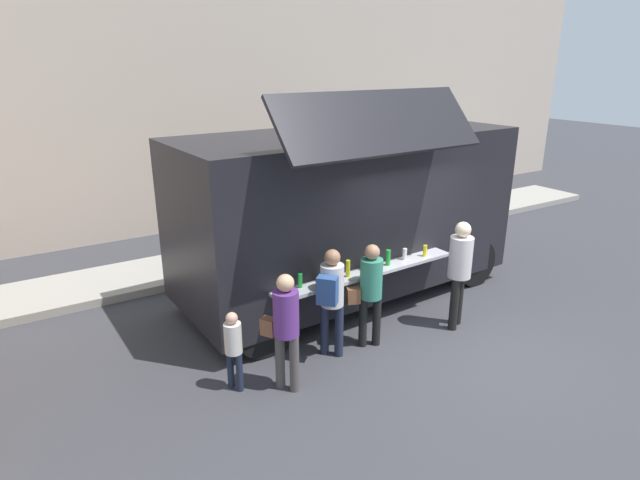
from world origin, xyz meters
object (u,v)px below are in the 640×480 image
object	(u,v)px
food_truck_main	(348,210)
customer_front_ordering	(370,287)
trash_bin	(420,210)
customer_rear_waiting	(285,323)
customer_mid_with_backpack	(331,293)
customer_extra_browsing	(460,266)
child_near_queue	(233,344)

from	to	relation	value
food_truck_main	customer_front_ordering	size ratio (longest dim) A/B	3.74
trash_bin	customer_rear_waiting	xyz separation A→B (m)	(-6.20, -4.31, 0.49)
food_truck_main	customer_mid_with_backpack	world-z (taller)	food_truck_main
customer_rear_waiting	food_truck_main	bearing A→B (deg)	8.87
customer_rear_waiting	customer_extra_browsing	distance (m)	3.10
food_truck_main	customer_rear_waiting	size ratio (longest dim) A/B	3.73
customer_front_ordering	customer_mid_with_backpack	distance (m)	0.64
customer_mid_with_backpack	child_near_queue	xyz separation A→B (m)	(-1.50, -0.02, -0.34)
trash_bin	customer_mid_with_backpack	world-z (taller)	customer_mid_with_backpack
food_truck_main	customer_mid_with_backpack	size ratio (longest dim) A/B	3.69
customer_front_ordering	customer_rear_waiting	size ratio (longest dim) A/B	1.00
customer_extra_browsing	trash_bin	bearing A→B (deg)	-62.95
trash_bin	customer_rear_waiting	size ratio (longest dim) A/B	0.57
customer_rear_waiting	customer_mid_with_backpack	bearing A→B (deg)	-10.69
customer_extra_browsing	food_truck_main	bearing A→B (deg)	-5.23
food_truck_main	child_near_queue	xyz separation A→B (m)	(-2.90, -1.66, -0.94)
food_truck_main	trash_bin	bearing A→B (deg)	28.69
trash_bin	customer_mid_with_backpack	xyz separation A→B (m)	(-5.28, -3.96, 0.53)
customer_front_ordering	customer_extra_browsing	xyz separation A→B (m)	(1.54, -0.26, 0.10)
trash_bin	customer_front_ordering	world-z (taller)	customer_front_ordering
trash_bin	child_near_queue	size ratio (longest dim) A/B	0.83
customer_mid_with_backpack	child_near_queue	distance (m)	1.53
food_truck_main	customer_mid_with_backpack	xyz separation A→B (m)	(-1.40, -1.64, -0.61)
food_truck_main	customer_front_ordering	world-z (taller)	food_truck_main
child_near_queue	food_truck_main	bearing A→B (deg)	-0.35
customer_extra_browsing	customer_mid_with_backpack	bearing A→B (deg)	54.93
trash_bin	food_truck_main	bearing A→B (deg)	-149.07
customer_front_ordering	customer_rear_waiting	xyz separation A→B (m)	(-1.56, -0.31, 0.00)
food_truck_main	customer_rear_waiting	distance (m)	3.13
customer_front_ordering	trash_bin	bearing A→B (deg)	-27.84
customer_rear_waiting	customer_extra_browsing	bearing A→B (deg)	-30.88
customer_rear_waiting	child_near_queue	xyz separation A→B (m)	(-0.57, 0.33, -0.29)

